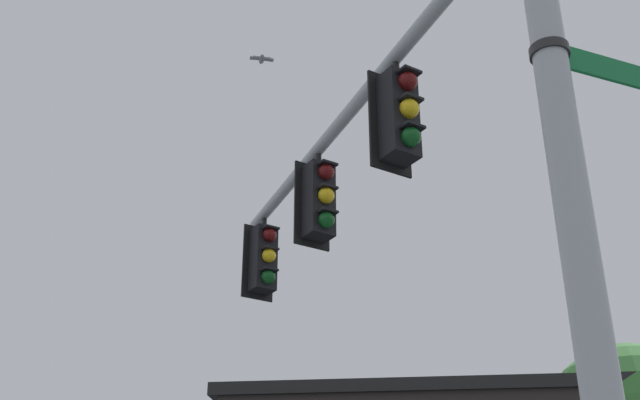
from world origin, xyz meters
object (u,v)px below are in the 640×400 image
Objects in this scene: traffic_light_nearest_pole at (400,115)px; traffic_light_mid_outer at (264,259)px; street_name_sign at (575,60)px; bird_flying at (262,59)px; traffic_light_mid_inner at (319,200)px.

traffic_light_nearest_pole is 1.00× the size of traffic_light_mid_outer.
traffic_light_mid_outer is (-0.78, -4.52, 0.00)m from traffic_light_nearest_pole.
traffic_light_mid_outer reaches higher than street_name_sign.
traffic_light_mid_outer is 3.71× the size of bird_flying.
traffic_light_nearest_pole and traffic_light_mid_outer have the same top height.
bird_flying is (0.23, -2.89, 2.42)m from traffic_light_nearest_pole.
street_name_sign is (0.17, 2.46, -0.84)m from traffic_light_nearest_pole.
traffic_light_mid_outer is 1.15× the size of street_name_sign.
traffic_light_nearest_pole is at bearing 80.27° from traffic_light_mid_inner.
traffic_light_nearest_pole is 3.78m from bird_flying.
traffic_light_mid_inner is 2.29m from traffic_light_mid_outer.
bird_flying is (0.62, -0.63, 2.42)m from traffic_light_mid_inner.
traffic_light_mid_inner is at bearing 134.54° from bird_flying.
bird_flying is (0.06, -5.35, 3.26)m from street_name_sign.
traffic_light_nearest_pole is at bearing 94.56° from bird_flying.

